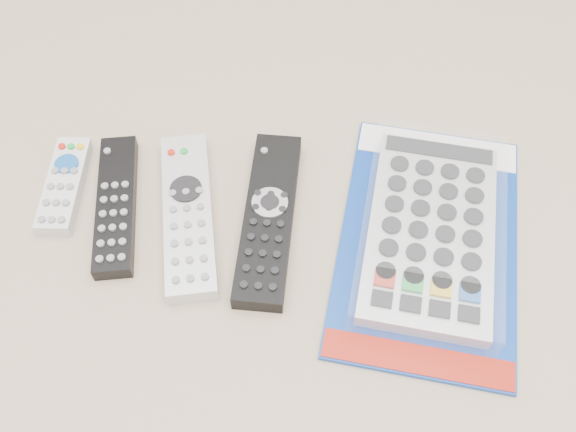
{
  "coord_description": "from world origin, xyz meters",
  "views": [
    {
      "loc": [
        0.06,
        -0.44,
        0.64
      ],
      "look_at": [
        0.06,
        -0.02,
        0.01
      ],
      "focal_mm": 40.0,
      "sensor_mm": 36.0,
      "label": 1
    }
  ],
  "objects_px": {
    "remote_slim_black": "(116,205)",
    "remote_small_grey": "(64,185)",
    "remote_large_black": "(269,218)",
    "jumbo_remote_packaged": "(431,230)",
    "remote_silver_dvd": "(188,214)"
  },
  "relations": [
    {
      "from": "remote_slim_black",
      "to": "remote_small_grey",
      "type": "bearing_deg",
      "value": 150.44
    },
    {
      "from": "remote_slim_black",
      "to": "remote_large_black",
      "type": "xyz_separation_m",
      "value": [
        0.18,
        -0.02,
        0.0
      ]
    },
    {
      "from": "remote_silver_dvd",
      "to": "jumbo_remote_packaged",
      "type": "bearing_deg",
      "value": -12.94
    },
    {
      "from": "remote_small_grey",
      "to": "remote_large_black",
      "type": "xyz_separation_m",
      "value": [
        0.25,
        -0.05,
        0.0
      ]
    },
    {
      "from": "remote_silver_dvd",
      "to": "jumbo_remote_packaged",
      "type": "relative_size",
      "value": 0.63
    },
    {
      "from": "remote_small_grey",
      "to": "remote_slim_black",
      "type": "bearing_deg",
      "value": -22.75
    },
    {
      "from": "remote_small_grey",
      "to": "jumbo_remote_packaged",
      "type": "bearing_deg",
      "value": -8.37
    },
    {
      "from": "remote_large_black",
      "to": "jumbo_remote_packaged",
      "type": "xyz_separation_m",
      "value": [
        0.19,
        -0.02,
        0.01
      ]
    },
    {
      "from": "remote_silver_dvd",
      "to": "jumbo_remote_packaged",
      "type": "height_order",
      "value": "jumbo_remote_packaged"
    },
    {
      "from": "remote_slim_black",
      "to": "jumbo_remote_packaged",
      "type": "distance_m",
      "value": 0.38
    },
    {
      "from": "remote_slim_black",
      "to": "remote_silver_dvd",
      "type": "bearing_deg",
      "value": -15.28
    },
    {
      "from": "remote_slim_black",
      "to": "jumbo_remote_packaged",
      "type": "height_order",
      "value": "jumbo_remote_packaged"
    },
    {
      "from": "remote_large_black",
      "to": "jumbo_remote_packaged",
      "type": "distance_m",
      "value": 0.19
    },
    {
      "from": "remote_silver_dvd",
      "to": "remote_large_black",
      "type": "xyz_separation_m",
      "value": [
        0.1,
        -0.01,
        0.0
      ]
    },
    {
      "from": "remote_small_grey",
      "to": "remote_large_black",
      "type": "distance_m",
      "value": 0.26
    }
  ]
}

